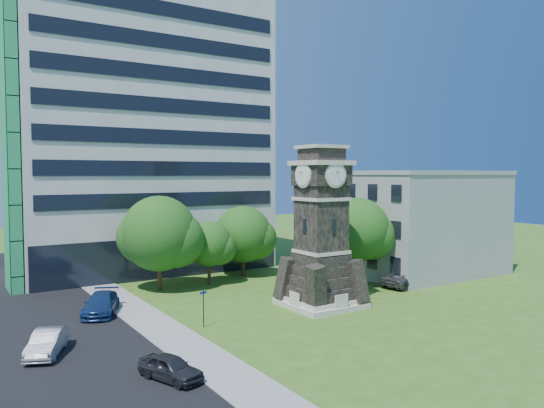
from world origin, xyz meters
TOP-DOWN VIEW (x-y plane):
  - ground at (0.00, 0.00)m, footprint 160.00×160.00m
  - sidewalk at (-9.50, 5.00)m, footprint 3.00×70.00m
  - street at (-18.00, 5.00)m, footprint 14.00×80.00m
  - clock_tower at (3.00, 2.00)m, footprint 5.40×5.40m
  - office_tall at (-3.20, 25.84)m, footprint 26.20×15.11m
  - office_low at (19.97, 8.00)m, footprint 15.20×12.20m
  - car_street_south at (-12.18, -5.69)m, footprint 2.67×3.91m
  - car_street_mid at (-16.63, 1.43)m, footprint 3.05×4.43m
  - car_street_north at (-11.83, 8.57)m, footprint 4.07×5.58m
  - car_east_lot at (13.67, 3.34)m, footprint 5.43×3.12m
  - park_bench at (4.37, 0.00)m, footprint 1.79×0.48m
  - street_sign at (-7.01, 1.60)m, footprint 0.59×0.06m
  - tree_nw at (-5.42, 13.66)m, footprint 7.15×6.50m
  - tree_nc at (-0.69, 13.76)m, footprint 4.55×4.14m
  - tree_ne at (3.86, 15.49)m, footprint 6.12×5.56m
  - tree_east at (10.09, 5.78)m, footprint 6.26×5.70m

SIDE VIEW (x-z plane):
  - ground at x=0.00m, z-range 0.00..0.00m
  - street at x=-18.00m, z-range 0.00..0.02m
  - sidewalk at x=-9.50m, z-range 0.00..0.06m
  - park_bench at x=4.37m, z-range 0.03..0.95m
  - car_street_south at x=-12.18m, z-range 0.00..1.23m
  - car_street_mid at x=-16.63m, z-range 0.00..1.38m
  - car_east_lot at x=13.67m, z-range 0.00..1.43m
  - car_street_north at x=-11.83m, z-range 0.00..1.50m
  - street_sign at x=-7.01m, z-range 0.31..2.75m
  - tree_nc at x=-0.69m, z-range 0.68..6.48m
  - tree_ne at x=3.86m, z-range 0.53..7.48m
  - tree_nw at x=-5.42m, z-range 0.66..8.89m
  - tree_east at x=10.09m, z-range 0.94..8.92m
  - office_low at x=19.97m, z-range 0.01..10.41m
  - clock_tower at x=3.00m, z-range -0.83..11.39m
  - office_tall at x=-3.20m, z-range -0.08..28.52m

